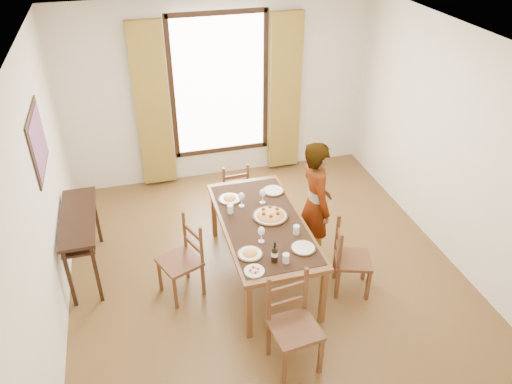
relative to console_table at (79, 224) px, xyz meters
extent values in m
plane|color=#4A3117|center=(2.03, -0.60, -0.68)|extent=(5.00, 5.00, 0.00)
cube|color=white|center=(2.03, 1.90, 0.67)|extent=(4.50, 0.10, 2.70)
cube|color=white|center=(2.03, -3.10, 0.67)|extent=(4.50, 0.10, 2.70)
cube|color=white|center=(-0.22, -0.60, 0.67)|extent=(0.10, 5.00, 2.70)
cube|color=white|center=(4.28, -0.60, 0.67)|extent=(0.10, 5.00, 2.70)
cube|color=white|center=(2.03, -0.60, 2.04)|extent=(4.50, 5.00, 0.04)
cube|color=white|center=(2.03, 1.87, 0.77)|extent=(1.30, 0.04, 2.00)
cube|color=olive|center=(1.05, 1.81, 0.57)|extent=(0.48, 0.10, 2.40)
cube|color=olive|center=(3.01, 1.81, 0.57)|extent=(0.48, 0.10, 2.40)
cube|color=black|center=(-0.21, 0.00, 1.07)|extent=(0.02, 0.86, 0.66)
cube|color=red|center=(-0.20, 0.00, 1.07)|extent=(0.01, 0.76, 0.56)
cube|color=black|center=(0.00, 0.00, 0.10)|extent=(0.38, 1.20, 0.04)
cube|color=black|center=(0.00, 0.00, -0.02)|extent=(0.34, 1.10, 0.03)
cube|color=black|center=(-0.14, -0.55, -0.30)|extent=(0.04, 0.04, 0.76)
cube|color=black|center=(-0.14, 0.55, -0.30)|extent=(0.04, 0.04, 0.76)
cube|color=black|center=(0.14, -0.55, -0.30)|extent=(0.04, 0.04, 0.76)
cube|color=black|center=(0.14, 0.55, -0.30)|extent=(0.04, 0.04, 0.76)
cube|color=brown|center=(1.98, -0.59, 0.04)|extent=(0.91, 1.89, 0.05)
cube|color=black|center=(1.98, -0.59, 0.07)|extent=(0.84, 1.74, 0.01)
cube|color=brown|center=(1.59, -1.48, -0.33)|extent=(0.06, 0.06, 0.70)
cube|color=brown|center=(1.59, 0.30, -0.33)|extent=(0.06, 0.06, 0.70)
cube|color=brown|center=(2.38, -1.48, -0.33)|extent=(0.06, 0.06, 0.70)
cube|color=brown|center=(2.38, 0.30, -0.33)|extent=(0.06, 0.06, 0.70)
cube|color=brown|center=(1.02, -0.65, -0.25)|extent=(0.53, 0.53, 0.04)
cube|color=brown|center=(0.79, -0.56, -0.46)|extent=(0.04, 0.04, 0.44)
cube|color=brown|center=(1.12, -0.42, -0.46)|extent=(0.04, 0.04, 0.44)
cube|color=brown|center=(0.92, -0.88, -0.46)|extent=(0.04, 0.04, 0.44)
cube|color=brown|center=(1.25, -0.75, -0.46)|extent=(0.04, 0.04, 0.44)
cube|color=brown|center=(1.13, -0.42, 0.00)|extent=(0.04, 0.04, 0.49)
cube|color=brown|center=(1.26, -0.75, 0.00)|extent=(0.04, 0.04, 0.49)
cube|color=brown|center=(1.19, -0.58, -0.10)|extent=(0.15, 0.33, 0.05)
cube|color=brown|center=(1.19, -0.58, 0.08)|extent=(0.15, 0.33, 0.05)
cube|color=brown|center=(1.93, 0.71, -0.28)|extent=(0.40, 0.40, 0.04)
cube|color=brown|center=(2.09, 0.88, -0.48)|extent=(0.04, 0.04, 0.40)
cube|color=brown|center=(2.10, 0.55, -0.48)|extent=(0.04, 0.04, 0.40)
cube|color=brown|center=(1.76, 0.86, -0.48)|extent=(0.04, 0.04, 0.40)
cube|color=brown|center=(1.78, 0.54, -0.48)|extent=(0.04, 0.04, 0.40)
cube|color=brown|center=(2.10, 0.55, -0.05)|extent=(0.03, 0.03, 0.45)
cube|color=brown|center=(1.78, 0.53, -0.05)|extent=(0.03, 0.03, 0.45)
cube|color=brown|center=(1.94, 0.54, -0.14)|extent=(0.32, 0.04, 0.04)
cube|color=brown|center=(1.94, 0.54, 0.02)|extent=(0.32, 0.04, 0.04)
cube|color=brown|center=(1.91, -1.92, -0.22)|extent=(0.48, 0.48, 0.04)
cube|color=brown|center=(1.75, -2.12, -0.45)|extent=(0.04, 0.04, 0.47)
cube|color=brown|center=(1.71, -1.75, -0.45)|extent=(0.04, 0.04, 0.47)
cube|color=brown|center=(2.12, -2.08, -0.45)|extent=(0.04, 0.04, 0.47)
cube|color=brown|center=(2.08, -1.71, -0.45)|extent=(0.04, 0.04, 0.47)
cube|color=brown|center=(1.71, -1.74, 0.04)|extent=(0.04, 0.04, 0.52)
cube|color=brown|center=(2.08, -1.70, 0.04)|extent=(0.04, 0.04, 0.52)
cube|color=brown|center=(1.89, -1.72, -0.06)|extent=(0.37, 0.07, 0.05)
cube|color=brown|center=(1.89, -1.72, 0.12)|extent=(0.37, 0.07, 0.05)
cube|color=brown|center=(2.87, -1.10, -0.26)|extent=(0.50, 0.50, 0.04)
cube|color=brown|center=(2.98, -1.32, -0.47)|extent=(0.04, 0.04, 0.42)
cube|color=brown|center=(2.66, -1.21, -0.47)|extent=(0.04, 0.04, 0.42)
cube|color=brown|center=(3.09, -1.00, -0.47)|extent=(0.04, 0.04, 0.42)
cube|color=brown|center=(2.77, -0.89, -0.47)|extent=(0.04, 0.04, 0.42)
cube|color=brown|center=(2.65, -1.20, -0.03)|extent=(0.03, 0.03, 0.47)
cube|color=brown|center=(2.76, -0.89, -0.03)|extent=(0.03, 0.03, 0.47)
cube|color=brown|center=(2.71, -1.05, -0.12)|extent=(0.13, 0.33, 0.05)
cube|color=brown|center=(2.71, -1.05, 0.04)|extent=(0.13, 0.33, 0.05)
imported|color=#93959B|center=(2.65, -0.48, 0.11)|extent=(0.59, 0.40, 1.59)
cylinder|color=silver|center=(2.27, -0.90, 0.12)|extent=(0.07, 0.07, 0.10)
cylinder|color=silver|center=(1.67, -0.33, 0.12)|extent=(0.07, 0.07, 0.10)
cylinder|color=silver|center=(2.01, -1.32, 0.12)|extent=(0.07, 0.07, 0.10)
camera|label=1|loc=(0.72, -4.91, 3.31)|focal=35.00mm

